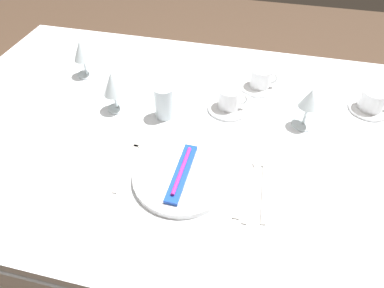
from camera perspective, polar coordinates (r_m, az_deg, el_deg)
ground_plane at (r=1.68m, az=1.00°, el=-16.77°), size 6.00×6.00×0.00m
dining_table at (r=1.15m, az=1.39°, el=-0.59°), size 1.80×1.11×0.74m
dinner_plate at (r=0.95m, az=-1.70°, el=-5.38°), size 0.27×0.27×0.02m
toothbrush_package at (r=0.94m, az=-1.72°, el=-4.71°), size 0.04×0.21×0.02m
fork_outer at (r=1.01m, az=-10.32°, el=-2.75°), size 0.02×0.22×0.00m
dinner_knife at (r=0.95m, az=8.24°, el=-6.73°), size 0.02×0.23×0.00m
spoon_soup at (r=0.96m, az=10.10°, el=-5.97°), size 0.03×0.23×0.01m
spoon_dessert at (r=0.97m, az=11.92°, el=-5.94°), size 0.03×0.23×0.01m
saucer_left at (r=1.18m, az=6.05°, el=6.01°), size 0.14×0.14×0.01m
coffee_cup_left at (r=1.16m, az=6.29°, el=7.53°), size 0.10×0.07×0.07m
saucer_right at (r=1.31m, az=27.13°, el=5.20°), size 0.13×0.13×0.01m
coffee_cup_right at (r=1.29m, az=27.74°, el=6.49°), size 0.11×0.08×0.07m
saucer_far at (r=1.30m, az=11.04°, el=9.30°), size 0.13×0.13×0.01m
coffee_cup_far at (r=1.28m, az=11.35°, el=10.69°), size 0.10×0.07×0.07m
wine_glass_centre at (r=1.11m, az=18.80°, el=6.70°), size 0.07×0.07×0.14m
wine_glass_left at (r=1.15m, az=-12.96°, el=9.42°), size 0.07×0.07×0.14m
wine_glass_right at (r=1.36m, az=-17.73°, el=14.17°), size 0.07×0.07×0.14m
drink_tumbler at (r=1.12m, az=-4.58°, el=6.60°), size 0.06×0.06×0.11m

